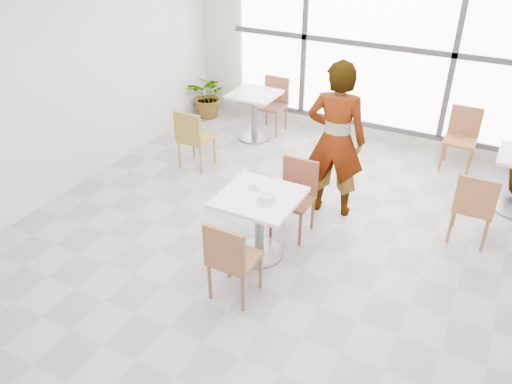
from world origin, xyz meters
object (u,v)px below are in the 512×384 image
at_px(person, 336,140).
at_px(coffee_cup, 253,186).
at_px(bg_chair_right_far, 462,134).
at_px(chair_near, 230,257).
at_px(bg_table_left, 254,109).
at_px(bg_chair_left_far, 274,101).
at_px(bg_chair_right_near, 474,204).
at_px(plant_left, 209,96).
at_px(main_table, 259,214).
at_px(oatmeal_bowl, 266,198).
at_px(bg_chair_left_near, 193,136).
at_px(chair_far, 296,192).

bearing_deg(person, coffee_cup, 57.97).
xyz_separation_m(coffee_cup, bg_chair_right_far, (1.68, 3.05, -0.28)).
relative_size(chair_near, bg_table_left, 1.16).
height_order(chair_near, bg_chair_left_far, same).
bearing_deg(bg_chair_right_near, plant_left, -21.98).
xyz_separation_m(main_table, oatmeal_bowl, (0.11, -0.07, 0.27)).
relative_size(main_table, bg_table_left, 1.07).
distance_m(coffee_cup, person, 1.24).
bearing_deg(oatmeal_bowl, person, 78.97).
xyz_separation_m(main_table, person, (0.36, 1.22, 0.42)).
height_order(chair_near, bg_chair_left_near, same).
bearing_deg(bg_chair_left_near, person, 176.15).
xyz_separation_m(main_table, bg_chair_left_far, (-1.34, 3.11, -0.02)).
height_order(bg_table_left, plant_left, plant_left).
bearing_deg(coffee_cup, bg_chair_right_near, 29.73).
relative_size(bg_chair_left_near, bg_chair_right_far, 1.00).
bearing_deg(plant_left, bg_table_left, -21.43).
height_order(bg_chair_right_far, plant_left, bg_chair_right_far).
height_order(main_table, bg_table_left, same).
distance_m(main_table, chair_far, 0.64).
bearing_deg(bg_chair_right_far, bg_chair_left_far, -179.31).
bearing_deg(oatmeal_bowl, plant_left, 130.20).
relative_size(chair_near, bg_chair_right_far, 1.00).
distance_m(person, plant_left, 3.53).
bearing_deg(bg_chair_right_far, bg_chair_left_near, -151.50).
bearing_deg(main_table, chair_near, -84.05).
bearing_deg(bg_chair_left_near, bg_table_left, -101.97).
bearing_deg(chair_far, plant_left, 137.56).
xyz_separation_m(bg_chair_right_far, plant_left, (-4.13, -0.04, -0.12)).
bearing_deg(main_table, oatmeal_bowl, -30.97).
height_order(oatmeal_bowl, bg_chair_left_far, bg_chair_left_far).
bearing_deg(coffee_cup, bg_chair_left_far, 111.92).
distance_m(bg_table_left, bg_chair_left_far, 0.46).
xyz_separation_m(bg_chair_right_near, bg_chair_right_far, (-0.40, 1.87, 0.00)).
bearing_deg(bg_chair_left_far, chair_near, -69.78).
height_order(main_table, chair_far, chair_far).
relative_size(main_table, chair_far, 0.92).
relative_size(chair_far, bg_chair_right_far, 1.00).
xyz_separation_m(person, bg_chair_left_far, (-1.70, 1.89, -0.44)).
bearing_deg(chair_far, person, 69.22).
height_order(chair_near, bg_table_left, chair_near).
distance_m(bg_chair_left_near, bg_chair_left_far, 1.80).
bearing_deg(bg_chair_left_far, bg_chair_left_near, -102.80).
relative_size(chair_far, oatmeal_bowl, 4.14).
distance_m(chair_near, person, 2.02).
bearing_deg(bg_chair_right_near, bg_chair_left_far, -29.09).
relative_size(chair_near, coffee_cup, 5.47).
relative_size(bg_table_left, bg_chair_left_near, 0.86).
bearing_deg(oatmeal_bowl, coffee_cup, 145.97).
bearing_deg(main_table, bg_chair_left_far, 113.29).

